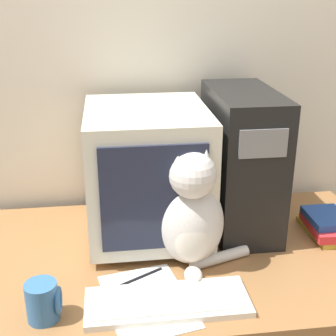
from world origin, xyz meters
The scene contains 9 objects.
wall_back centered at (0.00, 0.83, 1.25)m, with size 7.00×0.05×2.50m.
crt_monitor centered at (-0.09, 0.52, 0.99)m, with size 0.38×0.44×0.43m.
computer_tower centered at (0.22, 0.55, 1.00)m, with size 0.20×0.41×0.47m.
keyboard centered at (-0.08, 0.13, 0.77)m, with size 0.43×0.16×0.02m.
cat centered at (0.02, 0.33, 0.92)m, with size 0.29×0.25×0.37m.
book_stack centered at (0.50, 0.43, 0.80)m, with size 0.14×0.22×0.07m.
pen centered at (-0.14, 0.26, 0.77)m, with size 0.13×0.08×0.01m.
paper_sheet centered at (-0.13, 0.16, 0.77)m, with size 0.26×0.33×0.00m.
mug centered at (-0.39, 0.12, 0.82)m, with size 0.09×0.08×0.10m.
Camera 1 is at (-0.21, -0.87, 1.56)m, focal length 50.00 mm.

